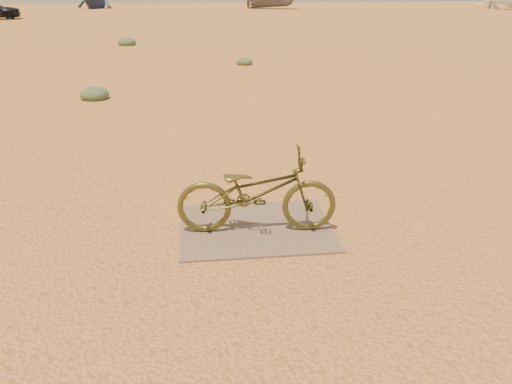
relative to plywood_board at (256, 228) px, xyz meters
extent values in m
plane|color=#DF9552|center=(-0.37, -0.50, -0.01)|extent=(120.00, 120.00, 0.00)
cube|color=brown|center=(0.00, 0.00, 0.00)|extent=(1.57, 1.24, 0.02)
imported|color=#4C4C20|center=(0.00, -0.07, 0.43)|extent=(1.64, 0.67, 0.84)
imported|color=white|center=(27.94, 41.86, 0.54)|extent=(4.69, 5.89, 1.09)
ellipsoid|color=#55704A|center=(-2.80, 6.62, -0.01)|extent=(0.62, 0.62, 0.34)
ellipsoid|color=#55704A|center=(0.93, 11.11, -0.01)|extent=(0.50, 0.50, 0.28)
ellipsoid|color=#55704A|center=(-3.30, 16.72, -0.01)|extent=(0.72, 0.72, 0.39)
camera|label=1|loc=(-0.54, -4.63, 2.38)|focal=35.00mm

